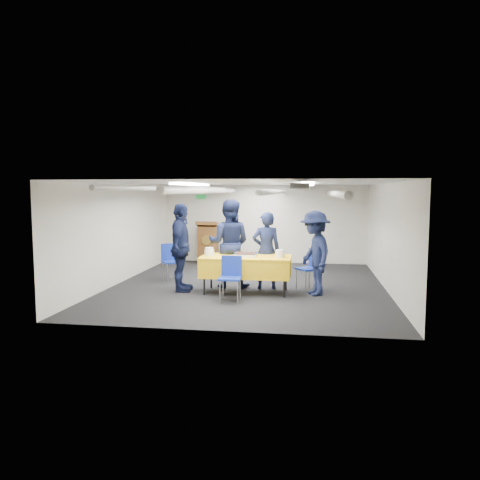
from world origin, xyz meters
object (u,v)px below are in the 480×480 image
object	(u,v)px
chair_near	(231,273)
sailor_b	(229,244)
serving_table	(246,266)
sheet_cake	(246,255)
sailor_c	(181,247)
sailor_a	(266,250)
podium	(208,243)
chair_right	(311,265)
chair_left	(171,258)
sailor_d	(315,253)

from	to	relation	value
chair_near	sailor_b	size ratio (longest dim) A/B	0.45
serving_table	chair_near	bearing A→B (deg)	-104.58
serving_table	sheet_cake	xyz separation A→B (m)	(-0.01, -0.03, 0.25)
sailor_b	sailor_c	distance (m)	1.10
serving_table	sailor_a	bearing A→B (deg)	51.02
chair_near	podium	bearing A→B (deg)	107.73
chair_right	chair_left	xyz separation A→B (m)	(-3.31, 0.54, 0.00)
serving_table	sailor_c	bearing A→B (deg)	-177.48
chair_near	sailor_c	distance (m)	1.43
sailor_a	sailor_b	xyz separation A→B (m)	(-0.83, 0.04, 0.13)
sailor_b	chair_near	bearing A→B (deg)	103.88
chair_right	sailor_a	bearing A→B (deg)	-174.17
sheet_cake	serving_table	bearing A→B (deg)	79.92
sheet_cake	sailor_c	world-z (taller)	sailor_c
podium	sailor_d	size ratio (longest dim) A/B	0.72
sailor_b	sheet_cake	bearing A→B (deg)	131.87
serving_table	chair_left	bearing A→B (deg)	150.58
serving_table	sheet_cake	world-z (taller)	sheet_cake
chair_left	sailor_c	xyz separation A→B (m)	(0.58, -1.17, 0.41)
sheet_cake	sailor_d	size ratio (longest dim) A/B	0.27
sailor_b	sailor_a	bearing A→B (deg)	179.63
sheet_cake	chair_right	world-z (taller)	chair_right
chair_left	chair_right	bearing A→B (deg)	-9.31
podium	chair_right	xyz separation A→B (m)	(2.99, -3.23, -0.08)
sheet_cake	chair_near	xyz separation A→B (m)	(-0.19, -0.72, -0.28)
sailor_d	sailor_c	bearing A→B (deg)	-107.99
chair_right	sailor_d	bearing A→B (deg)	-82.46
chair_left	sailor_c	size ratio (longest dim) A/B	0.46
chair_right	sailor_c	distance (m)	2.83
sheet_cake	sailor_d	distance (m)	1.42
serving_table	sailor_d	size ratio (longest dim) A/B	1.08
serving_table	chair_near	world-z (taller)	chair_near
sailor_a	sailor_d	size ratio (longest dim) A/B	0.97
podium	sailor_a	size ratio (longest dim) A/B	0.75
podium	sailor_b	size ratio (longest dim) A/B	0.64
chair_left	chair_near	bearing A→B (deg)	-46.33
podium	chair_left	xyz separation A→B (m)	(-0.32, -2.68, -0.08)
sheet_cake	sailor_a	xyz separation A→B (m)	(0.38, 0.50, 0.03)
chair_right	podium	bearing A→B (deg)	132.80
podium	sailor_d	world-z (taller)	sailor_d
chair_near	chair_left	distance (m)	2.57
sheet_cake	sailor_d	bearing A→B (deg)	1.30
sailor_a	sailor_b	distance (m)	0.84
podium	chair_right	distance (m)	4.40
chair_right	chair_left	world-z (taller)	same
chair_near	chair_left	size ratio (longest dim) A/B	1.00
serving_table	podium	world-z (taller)	podium
chair_left	sailor_b	xyz separation A→B (m)	(1.52, -0.60, 0.44)
sailor_a	sailor_d	distance (m)	1.14
serving_table	chair_near	xyz separation A→B (m)	(-0.19, -0.75, -0.03)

